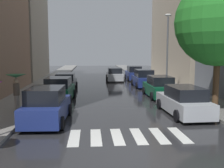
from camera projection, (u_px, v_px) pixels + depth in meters
ground_plane at (103, 81)px, 32.83m from camera, size 28.00×72.00×0.04m
sidewalk_left at (50, 80)px, 32.28m from camera, size 3.00×72.00×0.15m
sidewalk_right at (154, 80)px, 33.36m from camera, size 3.00×72.00×0.15m
crosswalk_stripes at (128, 136)px, 11.12m from camera, size 4.95×2.20×0.01m
building_left_mid at (18, 24)px, 34.53m from camera, size 6.00×12.20×14.46m
parked_car_left_nearest at (47, 106)px, 13.21m from camera, size 2.23×4.37×1.81m
parked_car_left_second at (59, 90)px, 19.02m from camera, size 2.22×4.30×1.75m
parked_car_left_third at (66, 82)px, 24.55m from camera, size 2.05×4.23×1.59m
parked_car_right_nearest at (184, 101)px, 14.87m from camera, size 2.15×4.77×1.64m
parked_car_right_second at (159, 87)px, 20.63m from camera, size 2.03×4.41×1.70m
parked_car_right_third at (143, 79)px, 26.71m from camera, size 2.03×4.25×1.80m
parked_car_right_fourth at (134, 74)px, 33.36m from camera, size 2.04×4.56×1.80m
car_midroad at (115, 75)px, 32.43m from camera, size 2.18×4.55×1.63m
pedestrian_far_side at (16, 84)px, 15.30m from camera, size 1.11×1.11×2.11m
street_tree_right at (219, 23)px, 15.07m from camera, size 5.05×5.05×7.62m
lamp_post_right at (167, 46)px, 24.11m from camera, size 0.60×0.28×6.86m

